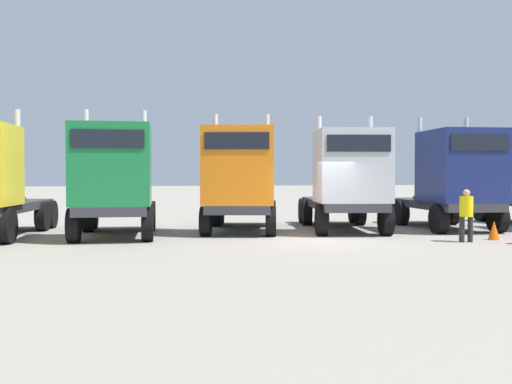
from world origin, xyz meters
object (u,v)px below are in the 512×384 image
(semi_truck_green, at_px, (114,180))
(visitor_in_hivis, at_px, (466,212))
(semi_truck_navy, at_px, (454,178))
(traffic_cone_near, at_px, (494,230))
(semi_truck_silver, at_px, (347,181))
(semi_truck_orange, at_px, (240,179))

(semi_truck_green, relative_size, visitor_in_hivis, 3.61)
(semi_truck_navy, xyz_separation_m, traffic_cone_near, (-0.50, -3.08, -1.65))
(semi_truck_green, bearing_deg, semi_truck_silver, 95.02)
(semi_truck_silver, xyz_separation_m, semi_truck_navy, (4.14, -0.22, 0.09))
(semi_truck_orange, bearing_deg, semi_truck_silver, 95.78)
(visitor_in_hivis, bearing_deg, semi_truck_silver, -143.44)
(semi_truck_orange, distance_m, visitor_in_hivis, 7.60)
(semi_truck_silver, relative_size, traffic_cone_near, 11.14)
(semi_truck_green, relative_size, semi_truck_silver, 0.87)
(semi_truck_orange, bearing_deg, semi_truck_navy, 98.61)
(visitor_in_hivis, bearing_deg, semi_truck_navy, 156.28)
(semi_truck_orange, height_order, traffic_cone_near, semi_truck_orange)
(semi_truck_navy, bearing_deg, visitor_in_hivis, -21.49)
(semi_truck_green, bearing_deg, visitor_in_hivis, 75.46)
(semi_truck_navy, height_order, visitor_in_hivis, semi_truck_navy)
(semi_truck_silver, bearing_deg, traffic_cone_near, 58.35)
(semi_truck_green, xyz_separation_m, traffic_cone_near, (11.80, -3.04, -1.60))
(semi_truck_green, bearing_deg, semi_truck_orange, 104.04)
(semi_truck_green, distance_m, semi_truck_orange, 4.41)
(semi_truck_silver, xyz_separation_m, traffic_cone_near, (3.65, -3.30, -1.56))
(semi_truck_green, bearing_deg, semi_truck_navy, 93.37)
(semi_truck_orange, xyz_separation_m, visitor_in_hivis, (6.25, -4.21, -0.98))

